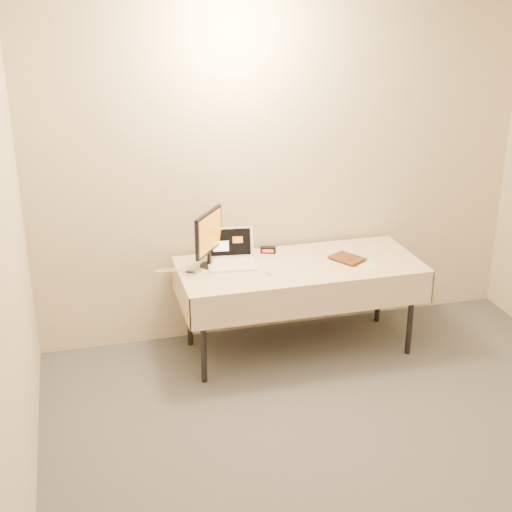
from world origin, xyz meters
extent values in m
cube|color=beige|center=(0.00, 2.50, 1.35)|extent=(4.00, 0.10, 2.70)
cylinder|color=black|center=(-0.82, 1.75, 0.34)|extent=(0.04, 0.04, 0.69)
cylinder|color=black|center=(0.82, 1.75, 0.34)|extent=(0.04, 0.04, 0.69)
cylinder|color=black|center=(-0.82, 2.34, 0.34)|extent=(0.04, 0.04, 0.69)
cylinder|color=black|center=(0.82, 2.34, 0.34)|extent=(0.04, 0.04, 0.69)
cube|color=gray|center=(0.00, 2.04, 0.71)|extent=(1.80, 0.75, 0.04)
cube|color=beige|center=(0.00, 2.04, 0.73)|extent=(1.86, 0.81, 0.01)
cube|color=beige|center=(0.00, 1.64, 0.60)|extent=(1.86, 0.01, 0.25)
cube|color=beige|center=(0.00, 2.45, 0.60)|extent=(1.86, 0.01, 0.25)
cube|color=beige|center=(-0.93, 2.04, 0.60)|extent=(0.01, 0.81, 0.25)
cube|color=beige|center=(0.93, 2.04, 0.60)|extent=(0.01, 0.81, 0.25)
cube|color=white|center=(-0.51, 2.14, 0.75)|extent=(0.40, 0.30, 0.02)
cube|color=white|center=(-0.49, 2.29, 0.87)|extent=(0.37, 0.12, 0.23)
cube|color=black|center=(-0.49, 2.29, 0.87)|extent=(0.33, 0.10, 0.20)
cylinder|color=black|center=(-0.68, 2.18, 0.74)|extent=(0.20, 0.20, 0.01)
cube|color=black|center=(-0.68, 2.18, 0.80)|extent=(0.04, 0.04, 0.10)
cube|color=black|center=(-0.68, 2.18, 1.01)|extent=(0.27, 0.35, 0.31)
cube|color=orange|center=(-0.68, 2.18, 1.01)|extent=(0.22, 0.31, 0.27)
imported|color=brown|center=(0.30, 1.97, 0.86)|extent=(0.17, 0.12, 0.25)
cube|color=black|center=(-0.17, 2.33, 0.76)|extent=(0.13, 0.09, 0.05)
cube|color=#FF200C|center=(-0.18, 2.31, 0.76)|extent=(0.08, 0.03, 0.02)
ellipsoid|color=silver|center=(-0.28, 1.92, 0.75)|extent=(0.05, 0.08, 0.02)
cube|color=#B5D6AA|center=(0.48, 1.95, 0.74)|extent=(0.15, 0.31, 0.00)
cube|color=black|center=(-0.84, 2.09, 0.74)|extent=(0.06, 0.04, 0.01)
camera|label=1|loc=(-1.63, -2.75, 2.80)|focal=50.00mm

